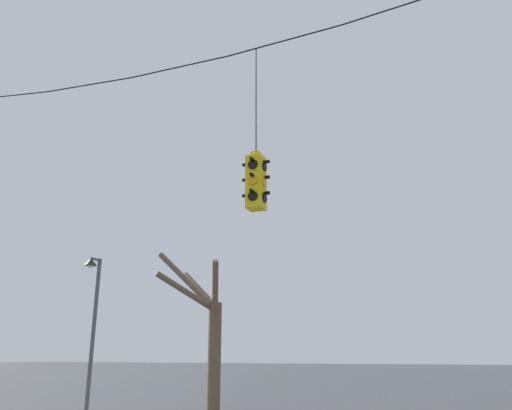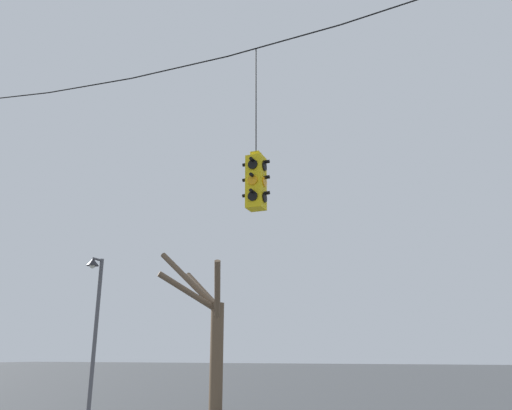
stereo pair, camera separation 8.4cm
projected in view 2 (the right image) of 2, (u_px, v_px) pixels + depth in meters
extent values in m
cylinder|color=black|center=(12.00, 97.00, 13.49)|extent=(2.57, 0.03, 0.31)
cylinder|color=black|center=(88.00, 86.00, 12.54)|extent=(2.56, 0.03, 0.17)
cylinder|color=black|center=(178.00, 68.00, 11.62)|extent=(2.56, 0.03, 0.03)
cylinder|color=black|center=(282.00, 41.00, 10.75)|extent=(2.56, 0.03, 0.17)
cylinder|color=black|center=(404.00, 4.00, 9.92)|extent=(2.57, 0.03, 0.31)
cube|color=yellow|center=(256.00, 183.00, 10.05)|extent=(0.34, 0.34, 1.11)
cube|color=yellow|center=(256.00, 155.00, 10.23)|extent=(0.19, 0.19, 0.10)
cylinder|color=black|center=(256.00, 99.00, 10.59)|extent=(0.02, 0.02, 2.46)
cylinder|color=black|center=(253.00, 164.00, 9.98)|extent=(0.20, 0.03, 0.20)
cylinder|color=black|center=(252.00, 159.00, 9.97)|extent=(0.07, 0.12, 0.07)
cylinder|color=orange|center=(253.00, 180.00, 9.89)|extent=(0.20, 0.03, 0.20)
cylinder|color=black|center=(252.00, 175.00, 9.87)|extent=(0.07, 0.12, 0.07)
cylinder|color=black|center=(253.00, 196.00, 9.79)|extent=(0.20, 0.03, 0.20)
cylinder|color=black|center=(252.00, 191.00, 9.78)|extent=(0.07, 0.12, 0.07)
cylinder|color=black|center=(259.00, 170.00, 10.31)|extent=(0.20, 0.03, 0.20)
cylinder|color=black|center=(260.00, 167.00, 10.38)|extent=(0.07, 0.12, 0.07)
cylinder|color=orange|center=(259.00, 186.00, 10.22)|extent=(0.20, 0.03, 0.20)
cylinder|color=black|center=(260.00, 182.00, 10.28)|extent=(0.07, 0.12, 0.07)
cylinder|color=black|center=(259.00, 201.00, 10.12)|extent=(0.20, 0.03, 0.20)
cylinder|color=black|center=(260.00, 198.00, 10.19)|extent=(0.07, 0.12, 0.07)
cylinder|color=black|center=(248.00, 169.00, 10.21)|extent=(0.03, 0.20, 0.20)
cylinder|color=black|center=(246.00, 165.00, 10.25)|extent=(0.12, 0.07, 0.07)
cylinder|color=orange|center=(248.00, 184.00, 10.12)|extent=(0.03, 0.20, 0.20)
cylinder|color=black|center=(245.00, 180.00, 10.16)|extent=(0.12, 0.07, 0.07)
cylinder|color=black|center=(247.00, 200.00, 10.02)|extent=(0.03, 0.20, 0.20)
cylinder|color=black|center=(245.00, 196.00, 10.06)|extent=(0.12, 0.07, 0.07)
cylinder|color=black|center=(265.00, 166.00, 10.08)|extent=(0.03, 0.20, 0.20)
cylinder|color=black|center=(267.00, 162.00, 10.09)|extent=(0.12, 0.07, 0.07)
cylinder|color=orange|center=(265.00, 182.00, 9.99)|extent=(0.03, 0.20, 0.20)
cylinder|color=black|center=(267.00, 177.00, 10.00)|extent=(0.12, 0.07, 0.07)
cylinder|color=black|center=(265.00, 198.00, 9.89)|extent=(0.03, 0.20, 0.20)
cylinder|color=black|center=(267.00, 193.00, 9.90)|extent=(0.12, 0.07, 0.07)
cylinder|color=#515156|center=(95.00, 338.00, 14.81)|extent=(0.12, 0.12, 4.74)
cylinder|color=#515156|center=(98.00, 259.00, 15.29)|extent=(0.07, 0.41, 0.07)
cone|color=#232328|center=(93.00, 262.00, 15.08)|extent=(0.37, 0.37, 0.22)
sphere|color=silver|center=(93.00, 266.00, 15.04)|extent=(0.17, 0.17, 0.17)
cylinder|color=brown|center=(217.00, 356.00, 17.71)|extent=(0.47, 0.47, 3.71)
cylinder|color=brown|center=(217.00, 293.00, 17.69)|extent=(0.80, 1.46, 2.17)
cylinder|color=brown|center=(189.00, 281.00, 18.97)|extent=(2.64, 0.31, 2.37)
cylinder|color=brown|center=(202.00, 290.00, 19.08)|extent=(1.95, 1.08, 1.57)
cylinder|color=brown|center=(189.00, 292.00, 17.92)|extent=(1.81, 1.79, 1.39)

